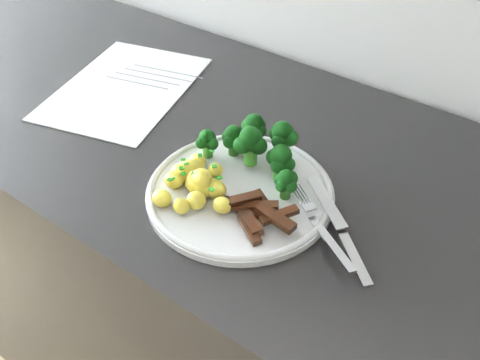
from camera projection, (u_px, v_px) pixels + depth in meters
name	position (u px, v px, depth m)	size (l,w,h in m)	color
counter	(230.00, 306.00, 1.18)	(2.39, 0.60, 0.90)	black
recipe_paper	(125.00, 88.00, 1.01)	(0.30, 0.37, 0.00)	silver
plate	(240.00, 191.00, 0.78)	(0.28, 0.28, 0.02)	silver
broccoli	(260.00, 144.00, 0.80)	(0.18, 0.11, 0.07)	#266016
potatoes	(195.00, 182.00, 0.77)	(0.12, 0.12, 0.04)	#F6E747
beef_strips	(256.00, 212.00, 0.73)	(0.12, 0.09, 0.03)	black
fork	(323.00, 230.00, 0.71)	(0.15, 0.11, 0.02)	#B9B9BD
knife	(345.00, 240.00, 0.71)	(0.17, 0.14, 0.02)	#B9B9BD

